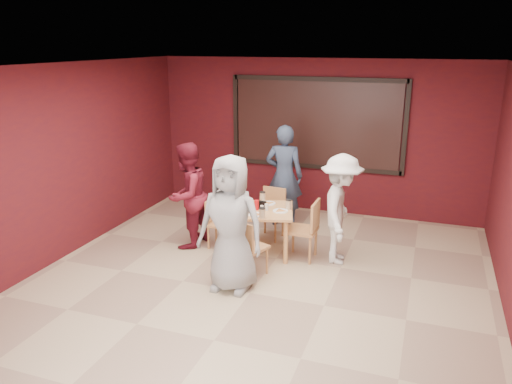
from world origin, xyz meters
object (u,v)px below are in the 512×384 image
(chair_back, at_px, (272,210))
(diner_right, at_px, (341,209))
(diner_left, at_px, (187,196))
(chair_right, at_px, (307,227))
(diner_front, at_px, (231,224))
(chair_front, at_px, (247,245))
(dining_table, at_px, (262,214))
(chair_left, at_px, (217,220))
(diner_back, at_px, (284,176))

(chair_back, xyz_separation_m, diner_right, (1.21, -0.58, 0.34))
(diner_left, height_order, diner_right, diner_left)
(chair_right, bearing_deg, diner_front, -119.87)
(diner_front, distance_m, diner_right, 1.73)
(chair_front, bearing_deg, dining_table, 94.47)
(chair_right, bearing_deg, chair_back, 138.36)
(chair_front, xyz_separation_m, chair_right, (0.62, 0.82, 0.05))
(chair_right, bearing_deg, diner_right, 10.32)
(chair_front, distance_m, chair_left, 1.15)
(diner_right, bearing_deg, dining_table, 88.57)
(dining_table, distance_m, chair_back, 0.71)
(dining_table, xyz_separation_m, chair_front, (0.06, -0.80, -0.16))
(diner_back, bearing_deg, diner_right, 128.54)
(dining_table, distance_m, chair_left, 0.77)
(diner_front, distance_m, diner_left, 1.60)
(diner_front, bearing_deg, diner_right, 48.80)
(chair_back, bearing_deg, dining_table, -84.17)
(diner_back, relative_size, diner_left, 1.08)
(dining_table, height_order, diner_front, diner_front)
(dining_table, xyz_separation_m, chair_back, (-0.07, 0.68, -0.16))
(chair_left, xyz_separation_m, diner_back, (0.70, 1.27, 0.45))
(chair_right, xyz_separation_m, diner_left, (-1.86, -0.12, 0.31))
(chair_left, distance_m, diner_back, 1.51)
(chair_back, bearing_deg, diner_left, -144.95)
(diner_left, bearing_deg, diner_back, 148.50)
(chair_right, bearing_deg, chair_left, -179.97)
(dining_table, bearing_deg, chair_front, -85.53)
(diner_front, height_order, diner_left, diner_front)
(diner_front, bearing_deg, chair_back, 92.44)
(chair_front, distance_m, diner_front, 0.58)
(dining_table, xyz_separation_m, diner_left, (-1.18, -0.10, 0.20))
(diner_left, bearing_deg, dining_table, 102.66)
(chair_front, xyz_separation_m, diner_right, (1.08, 0.90, 0.34))
(diner_front, bearing_deg, chair_front, 79.71)
(chair_front, height_order, chair_left, chair_front)
(chair_back, xyz_separation_m, diner_back, (0.02, 0.60, 0.42))
(dining_table, relative_size, diner_back, 0.62)
(diner_left, bearing_deg, chair_left, 112.68)
(chair_back, relative_size, diner_front, 0.46)
(chair_right, height_order, diner_back, diner_back)
(chair_left, xyz_separation_m, diner_left, (-0.44, -0.11, 0.38))
(chair_left, height_order, diner_left, diner_left)
(diner_front, height_order, diner_right, diner_front)
(chair_back, relative_size, diner_back, 0.46)
(diner_right, bearing_deg, chair_back, 57.77)
(diner_front, relative_size, diner_right, 1.11)
(chair_left, distance_m, chair_right, 1.43)
(diner_back, bearing_deg, diner_left, 43.95)
(diner_left, relative_size, diner_right, 1.03)
(chair_front, relative_size, chair_left, 1.06)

